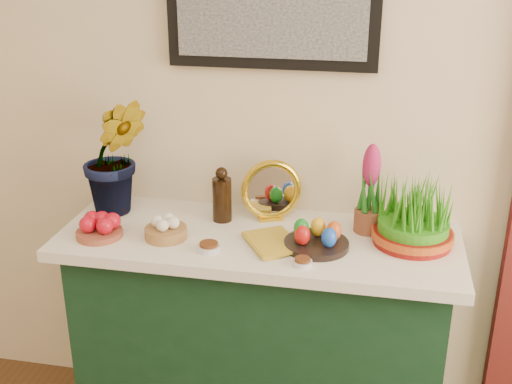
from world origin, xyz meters
TOP-DOWN VIEW (x-y plane):
  - sideboard at (-0.06, 2.00)m, footprint 1.30×0.45m
  - tablecloth at (-0.06, 2.00)m, footprint 1.40×0.55m
  - hyacinth_green at (-0.62, 2.10)m, footprint 0.37×0.34m
  - apple_bowl at (-0.60, 1.88)m, footprint 0.19×0.19m
  - garlic_basket at (-0.37, 1.91)m, footprint 0.19×0.19m
  - vinegar_cruet at (-0.22, 2.10)m, footprint 0.07×0.07m
  - mirror at (-0.04, 2.15)m, footprint 0.23×0.13m
  - book at (-0.06, 1.89)m, footprint 0.22×0.24m
  - spice_dish_left at (-0.20, 1.85)m, footprint 0.08×0.08m
  - spice_dish_right at (0.12, 1.81)m, footprint 0.06×0.06m
  - egg_plate at (0.15, 1.95)m, footprint 0.28×0.28m
  - hyacinth_pink at (0.31, 2.11)m, footprint 0.10×0.10m
  - wheatgrass_sabzeh at (0.46, 2.04)m, footprint 0.28×0.28m

SIDE VIEW (x-z plane):
  - sideboard at x=-0.06m, z-range 0.00..0.85m
  - tablecloth at x=-0.06m, z-range 0.85..0.89m
  - spice_dish_right at x=0.12m, z-range 0.89..0.91m
  - spice_dish_left at x=-0.20m, z-range 0.89..0.92m
  - book at x=-0.06m, z-range 0.89..0.92m
  - egg_plate at x=0.15m, z-range 0.88..0.97m
  - garlic_basket at x=-0.37m, z-range 0.88..0.96m
  - apple_bowl at x=-0.60m, z-range 0.88..0.96m
  - vinegar_cruet at x=-0.22m, z-range 0.88..1.08m
  - wheatgrass_sabzeh at x=0.46m, z-range 0.88..1.10m
  - mirror at x=-0.04m, z-range 0.89..1.11m
  - hyacinth_pink at x=0.31m, z-range 0.87..1.20m
  - hyacinth_green at x=-0.62m, z-range 0.89..1.48m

